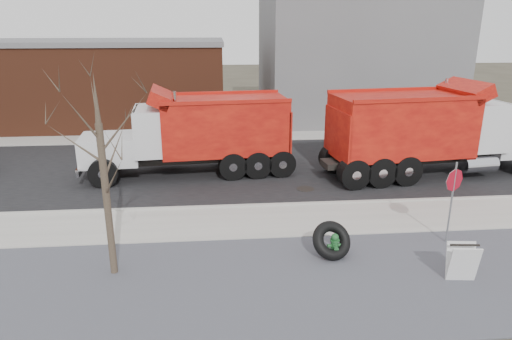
{
  "coord_description": "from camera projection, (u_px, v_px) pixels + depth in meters",
  "views": [
    {
      "loc": [
        -0.42,
        -13.44,
        6.25
      ],
      "look_at": [
        0.89,
        1.53,
        1.4
      ],
      "focal_mm": 32.0,
      "sensor_mm": 36.0,
      "label": 1
    }
  ],
  "objects": [
    {
      "name": "building_brick",
      "position": [
        66.0,
        82.0,
        29.16
      ],
      "size": [
        20.2,
        8.2,
        5.3
      ],
      "color": "#5F2D1B",
      "rests_on": "ground"
    },
    {
      "name": "curb",
      "position": [
        231.0,
        207.0,
        16.15
      ],
      "size": [
        60.0,
        0.15,
        0.11
      ],
      "primitive_type": "cube",
      "color": "#9E9B93",
      "rests_on": "ground"
    },
    {
      "name": "building_grey",
      "position": [
        353.0,
        57.0,
        31.28
      ],
      "size": [
        12.0,
        10.0,
        8.0
      ],
      "color": "slate",
      "rests_on": "ground"
    },
    {
      "name": "fire_hydrant",
      "position": [
        334.0,
        247.0,
        12.65
      ],
      "size": [
        0.41,
        0.4,
        0.73
      ],
      "rotation": [
        0.0,
        0.0,
        0.03
      ],
      "color": "#276833",
      "rests_on": "ground"
    },
    {
      "name": "road",
      "position": [
        227.0,
        167.0,
        20.66
      ],
      "size": [
        60.0,
        9.4,
        0.02
      ],
      "primitive_type": "cube",
      "color": "black",
      "rests_on": "ground"
    },
    {
      "name": "dump_truck_red_a",
      "position": [
        429.0,
        129.0,
        19.18
      ],
      "size": [
        9.98,
        3.74,
        3.94
      ],
      "rotation": [
        0.0,
        0.0,
        0.12
      ],
      "color": "black",
      "rests_on": "ground"
    },
    {
      "name": "truck_tire",
      "position": [
        332.0,
        241.0,
        12.66
      ],
      "size": [
        1.33,
        1.2,
        1.07
      ],
      "color": "black",
      "rests_on": "ground"
    },
    {
      "name": "bare_tree",
      "position": [
        102.0,
        152.0,
        10.95
      ],
      "size": [
        3.2,
        3.2,
        5.2
      ],
      "color": "#382D23",
      "rests_on": "ground"
    },
    {
      "name": "dump_truck_red_b",
      "position": [
        197.0,
        131.0,
        19.29
      ],
      "size": [
        8.92,
        3.26,
        3.72
      ],
      "rotation": [
        0.0,
        0.0,
        3.23
      ],
      "color": "black",
      "rests_on": "ground"
    },
    {
      "name": "gravel_verge",
      "position": [
        238.0,
        285.0,
        11.37
      ],
      "size": [
        60.0,
        5.0,
        0.03
      ],
      "primitive_type": "cube",
      "color": "slate",
      "rests_on": "ground"
    },
    {
      "name": "sidewalk",
      "position": [
        232.0,
        222.0,
        14.92
      ],
      "size": [
        60.0,
        2.5,
        0.06
      ],
      "primitive_type": "cube",
      "color": "#9E9B93",
      "rests_on": "ground"
    },
    {
      "name": "stop_sign",
      "position": [
        453.0,
        188.0,
        13.09
      ],
      "size": [
        0.64,
        0.31,
        2.52
      ],
      "rotation": [
        0.0,
        0.0,
        0.03
      ],
      "color": "gray",
      "rests_on": "ground"
    },
    {
      "name": "far_sidewalk",
      "position": [
        224.0,
        137.0,
        26.06
      ],
      "size": [
        60.0,
        2.0,
        0.06
      ],
      "primitive_type": "cube",
      "color": "#9E9B93",
      "rests_on": "ground"
    },
    {
      "name": "sandwich_board",
      "position": [
        462.0,
        262.0,
        11.44
      ],
      "size": [
        0.77,
        0.53,
        1.01
      ],
      "rotation": [
        0.0,
        0.0,
        -0.11
      ],
      "color": "silver",
      "rests_on": "ground"
    },
    {
      "name": "ground",
      "position": [
        233.0,
        226.0,
        14.7
      ],
      "size": [
        120.0,
        120.0,
        0.0
      ],
      "primitive_type": "plane",
      "color": "#383328",
      "rests_on": "ground"
    }
  ]
}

